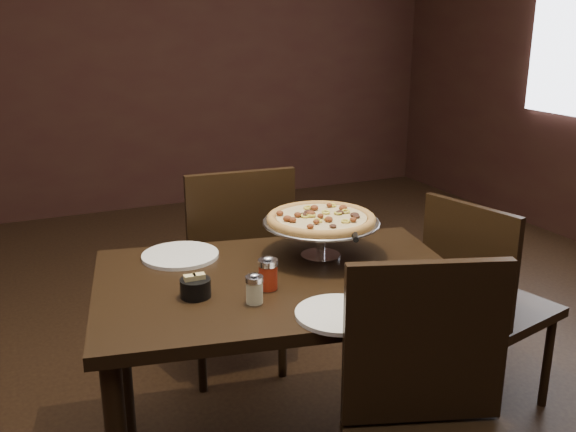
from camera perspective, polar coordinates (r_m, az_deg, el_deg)
name	(u,v)px	position (r m, az deg, el deg)	size (l,w,h in m)	color
room	(278,74)	(2.07, -0.87, 12.53)	(6.04, 7.04, 2.84)	black
dining_table	(281,304)	(2.17, -0.66, -7.87)	(1.33, 1.02, 0.75)	black
pizza_stand	(321,219)	(2.26, 2.97, -0.30)	(0.42, 0.42, 0.17)	silver
parmesan_shaker	(254,289)	(1.93, -3.00, -6.48)	(0.05, 0.05, 0.10)	beige
pepper_flake_shaker	(268,273)	(2.02, -1.79, -5.12)	(0.06, 0.06, 0.11)	maroon
packet_caddy	(195,287)	(1.99, -8.24, -6.28)	(0.09, 0.09, 0.07)	black
napkin_stack	(402,293)	(2.03, 10.13, -6.72)	(0.14, 0.14, 0.01)	white
plate_left	(180,255)	(2.33, -9.55, -3.47)	(0.27, 0.27, 0.01)	white
plate_near	(340,314)	(1.87, 4.61, -8.68)	(0.26, 0.26, 0.01)	white
serving_spatula	(355,235)	(2.12, 5.95, -1.69)	(0.15, 0.15, 0.02)	silver
chair_far	(235,264)	(2.84, -4.77, -4.23)	(0.49, 0.49, 0.98)	black
chair_side	(483,298)	(2.70, 16.92, -7.03)	(0.51, 0.51, 0.91)	black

